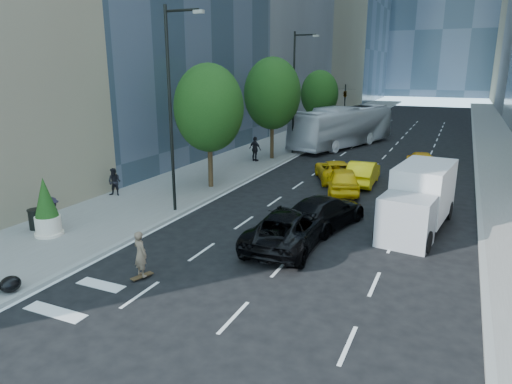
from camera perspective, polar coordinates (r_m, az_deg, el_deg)
The scene contains 24 objects.
ground at distance 17.96m, azimuth 0.17°, elevation -8.77°, with size 160.00×160.00×0.00m, color black.
sidewalk_left at distance 48.17m, azimuth 5.00°, elevation 6.62°, with size 6.00×120.00×0.15m, color slate.
sidewalk_right at distance 45.67m, azimuth 28.16°, elevation 4.38°, with size 4.00×120.00×0.15m, color slate.
lamp_near at distance 23.05m, azimuth -10.37°, elevation 11.31°, with size 2.13×0.22×10.00m.
lamp_far at distance 39.22m, azimuth 4.99°, elevation 13.07°, with size 2.13×0.22×10.00m.
tree_near at distance 27.80m, azimuth -5.91°, elevation 10.38°, with size 4.20×4.20×7.46m.
tree_mid at distance 36.75m, azimuth 2.06°, elevation 12.19°, with size 4.50×4.50×7.99m.
tree_far at distance 49.05m, azimuth 7.94°, elevation 12.04°, with size 3.90×3.90×6.92m.
traffic_signal at distance 56.59m, azimuth 11.09°, elevation 11.93°, with size 2.48×0.53×5.20m.
skateboarder at distance 16.83m, azimuth -14.23°, elevation -7.86°, with size 0.61×0.40×1.68m, color brown.
black_sedan_lincoln at distance 19.30m, azimuth 4.08°, elevation -4.54°, with size 2.61×5.66×1.57m, color black.
black_sedan_mercedes at distance 21.75m, azimuth 8.54°, elevation -2.42°, with size 2.13×5.24×1.52m, color black.
taxi_a at distance 27.96m, azimuth 10.79°, elevation 1.50°, with size 1.83×4.55×1.55m, color yellow.
taxi_b at distance 30.21m, azimuth 13.21°, elevation 2.37°, with size 1.62×4.64×1.53m, color yellow.
taxi_c at distance 30.86m, azimuth 9.87°, elevation 2.66°, with size 2.26×4.90×1.36m, color #E2B10B.
taxi_d at distance 36.18m, azimuth 19.92°, elevation 3.75°, with size 1.77×4.37×1.27m, color #FFB30D.
city_bus at distance 44.42m, azimuth 10.83°, elevation 8.03°, with size 3.17×13.53×3.77m, color silver.
box_truck at distance 22.30m, azimuth 19.72°, elevation -0.75°, with size 3.00×6.41×2.95m.
pedestrian_a at distance 27.47m, azimuth -17.26°, elevation 1.20°, with size 0.78×0.61×1.60m, color black.
pedestrian_b at distance 35.99m, azimuth -0.11°, elevation 5.40°, with size 1.14×0.47×1.94m, color black.
pedestrian_c at distance 22.25m, azimuth -24.04°, elevation -2.65°, with size 1.06×0.61×1.65m, color #231E2D.
trash_can at distance 23.21m, azimuth -25.84°, elevation -3.12°, with size 0.60×0.60×0.90m, color black.
planter_shrub at distance 21.91m, azimuth -24.75°, elevation -1.83°, with size 1.09×1.09×2.62m.
garbage_bags at distance 17.45m, azimuth -29.17°, elevation -10.15°, with size 1.08×1.04×0.53m.
Camera 1 is at (6.68, -14.97, 7.34)m, focal length 32.00 mm.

